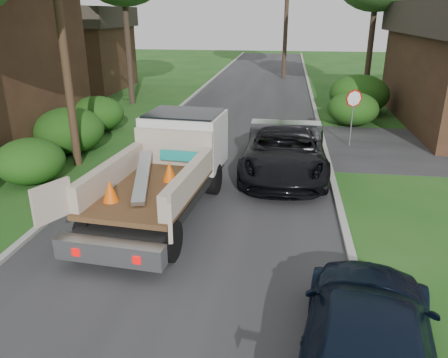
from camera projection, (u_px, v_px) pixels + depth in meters
name	position (u px, v px, depth m)	size (l,w,h in m)	color
ground	(189.00, 235.00, 11.55)	(120.00, 120.00, 0.00)	#1B4E16
road	(234.00, 136.00, 20.79)	(8.00, 90.00, 0.02)	#28282B
curb_left	(151.00, 131.00, 21.32)	(0.20, 90.00, 0.12)	#9E9E99
curb_right	(322.00, 138.00, 20.23)	(0.20, 90.00, 0.12)	#9E9E99
stop_sign	(353.00, 106.00, 18.55)	(0.71, 0.32, 2.48)	slate
utility_pole	(61.00, 23.00, 15.03)	(2.42, 1.25, 10.00)	#382619
house_left_far	(75.00, 48.00, 32.59)	(7.56, 7.56, 6.00)	#3B2418
hedge_left_a	(30.00, 161.00, 14.87)	(2.34, 2.34, 1.53)	#1A450F
hedge_left_b	(69.00, 130.00, 18.09)	(2.86, 2.86, 1.87)	#1A450F
hedge_left_c	(97.00, 114.00, 21.39)	(2.60, 2.60, 1.70)	#1A450F
hedge_right_a	(353.00, 109.00, 22.50)	(2.60, 2.60, 1.70)	#1A450F
hedge_right_b	(359.00, 94.00, 25.09)	(3.38, 3.38, 2.21)	#1A450F
flatbed_truck	(172.00, 159.00, 13.07)	(3.36, 6.95, 2.55)	black
black_pickup	(285.00, 150.00, 15.68)	(2.92, 6.33, 1.76)	black
navy_suv	(368.00, 340.00, 6.75)	(2.10, 5.18, 1.50)	black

